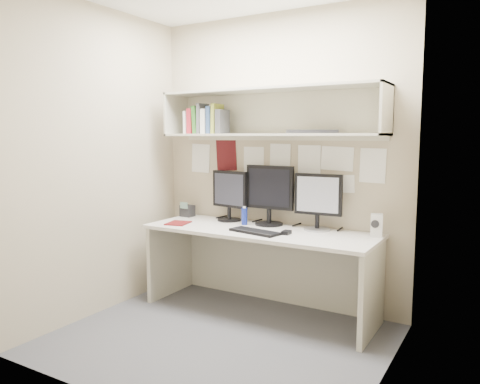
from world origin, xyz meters
The scene contains 19 objects.
floor centered at (0.00, 0.00, 0.00)m, with size 2.40×2.00×0.01m, color #47464C.
wall_back centered at (0.00, 1.00, 1.30)m, with size 2.40×0.02×2.60m, color tan.
wall_front centered at (0.00, -1.00, 1.30)m, with size 2.40×0.02×2.60m, color tan.
wall_left centered at (-1.20, 0.00, 1.30)m, with size 0.02×2.00×2.60m, color tan.
wall_right centered at (1.20, 0.00, 1.30)m, with size 0.02×2.00×2.60m, color tan.
desk centered at (0.00, 0.65, 0.37)m, with size 2.00×0.70×0.73m.
overhead_hutch centered at (0.00, 0.86, 1.72)m, with size 2.00×0.38×0.40m.
pinned_papers centered at (0.00, 0.99, 1.25)m, with size 1.92×0.01×0.48m, color white, non-canonical shape.
monitor_left centered at (-0.44, 0.87, 0.98)m, with size 0.40×0.22×0.47m.
monitor_center centered at (-0.02, 0.87, 1.01)m, with size 0.46×0.25×0.53m.
monitor_right centered at (0.44, 0.87, 0.99)m, with size 0.41×0.22×0.48m.
keyboard centered at (0.04, 0.49, 0.74)m, with size 0.43×0.15×0.02m, color black.
mouse centered at (0.28, 0.57, 0.74)m, with size 0.06×0.10×0.03m, color black.
speaker centered at (0.93, 0.85, 0.82)m, with size 0.11×0.11×0.18m.
blue_bottle centered at (-0.21, 0.76, 0.81)m, with size 0.05×0.05×0.17m.
maroon_notebook centered at (-0.75, 0.49, 0.74)m, with size 0.18×0.22×0.01m, color #5B0F11.
desk_phone centered at (-0.92, 0.85, 0.79)m, with size 0.13×0.12×0.15m.
book_stack centered at (-0.63, 0.78, 1.66)m, with size 0.41×0.17×0.28m.
hutch_tray centered at (0.40, 0.81, 1.55)m, with size 0.42×0.16×0.03m, color black.
Camera 1 is at (1.84, -2.81, 1.51)m, focal length 35.00 mm.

